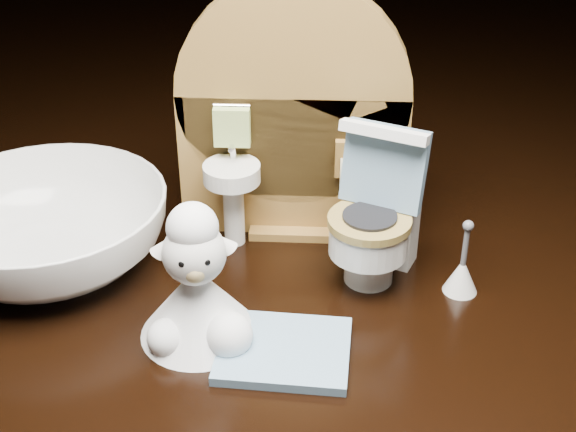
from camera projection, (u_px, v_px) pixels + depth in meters
name	position (u px, v px, depth m)	size (l,w,h in m)	color
backdrop_panel	(292.00, 128.00, 0.45)	(0.13, 0.05, 0.15)	olive
toy_toilet	(377.00, 222.00, 0.43)	(0.05, 0.06, 0.09)	white
bath_mat	(284.00, 350.00, 0.38)	(0.06, 0.05, 0.00)	#6B90AB
toilet_brush	(462.00, 273.00, 0.42)	(0.02, 0.02, 0.04)	white
plush_lamb	(198.00, 292.00, 0.38)	(0.06, 0.06, 0.08)	white
ceramic_bowl	(48.00, 230.00, 0.44)	(0.13, 0.13, 0.04)	white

